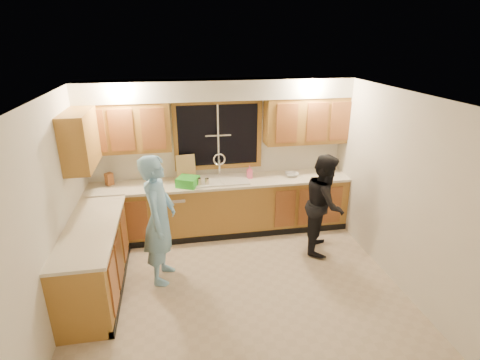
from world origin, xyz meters
name	(u,v)px	position (x,y,z in m)	size (l,w,h in m)	color
floor	(239,290)	(0.00, 0.00, 0.00)	(4.20, 4.20, 0.00)	#B6A48C
ceiling	(238,97)	(0.00, 0.00, 2.50)	(4.20, 4.20, 0.00)	white
wall_back	(218,156)	(0.00, 1.90, 1.25)	(4.20, 4.20, 0.00)	silver
wall_left	(50,217)	(-2.10, 0.00, 1.25)	(3.80, 3.80, 0.00)	silver
wall_right	(399,191)	(2.10, 0.00, 1.25)	(3.80, 3.80, 0.00)	silver
base_cabinets_back	(222,208)	(0.00, 1.60, 0.44)	(4.20, 0.60, 0.88)	#A87630
base_cabinets_left	(95,260)	(-1.80, 0.35, 0.44)	(0.60, 1.90, 0.88)	#A87630
countertop_back	(221,182)	(0.00, 1.58, 0.90)	(4.20, 0.63, 0.04)	beige
countertop_left	(91,228)	(-1.79, 0.35, 0.90)	(0.63, 1.90, 0.04)	beige
upper_cabinets_left	(125,128)	(-1.43, 1.73, 1.83)	(1.35, 0.33, 0.75)	#A87630
upper_cabinets_right	(306,120)	(1.43, 1.73, 1.83)	(1.35, 0.33, 0.75)	#A87630
upper_cabinets_return	(80,140)	(-1.94, 1.12, 1.83)	(0.33, 0.90, 0.75)	#A87630
soffit	(218,90)	(0.00, 1.72, 2.35)	(4.20, 0.35, 0.30)	beige
window_frame	(218,135)	(0.00, 1.89, 1.60)	(1.44, 0.03, 1.14)	black
sink	(221,184)	(0.00, 1.60, 0.86)	(0.86, 0.52, 0.57)	silver
dishwasher	(170,214)	(-0.85, 1.59, 0.41)	(0.60, 0.56, 0.82)	silver
stove	(86,287)	(-1.80, -0.22, 0.45)	(0.58, 0.75, 0.90)	silver
man	(159,220)	(-0.96, 0.46, 0.88)	(0.64, 0.42, 1.76)	#78B5E2
woman	(324,204)	(1.45, 0.79, 0.76)	(0.74, 0.58, 1.53)	black
knife_block	(109,179)	(-1.75, 1.73, 1.02)	(0.11, 0.09, 0.20)	#9A572A
cutting_board	(186,167)	(-0.55, 1.77, 1.13)	(0.31, 0.02, 0.41)	tan
dish_crate	(188,182)	(-0.54, 1.47, 0.99)	(0.31, 0.29, 0.14)	green
soap_bottle	(250,172)	(0.48, 1.65, 1.02)	(0.09, 0.10, 0.21)	#FB5F8E
bowl	(292,174)	(1.19, 1.61, 0.95)	(0.22, 0.22, 0.06)	silver
can_left	(199,182)	(-0.37, 1.43, 0.99)	(0.07, 0.07, 0.13)	#C4B796
can_right	(207,182)	(-0.24, 1.44, 0.98)	(0.07, 0.07, 0.12)	#C4B796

